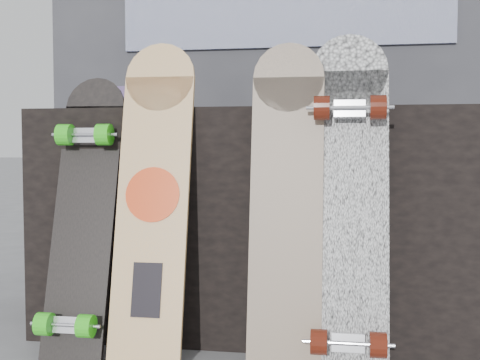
% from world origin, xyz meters
% --- Properties ---
extents(vendor_table, '(1.60, 0.60, 0.80)m').
position_xyz_m(vendor_table, '(0.00, 0.50, 0.40)').
color(vendor_table, black).
rests_on(vendor_table, ground).
extents(booth, '(2.40, 0.22, 2.20)m').
position_xyz_m(booth, '(0.00, 1.35, 1.10)').
color(booth, '#37373C').
rests_on(booth, ground).
extents(merch_box_purple, '(0.18, 0.12, 0.10)m').
position_xyz_m(merch_box_purple, '(-0.54, 0.55, 0.85)').
color(merch_box_purple, '#4D3976').
rests_on(merch_box_purple, vendor_table).
extents(merch_box_small, '(0.14, 0.14, 0.12)m').
position_xyz_m(merch_box_small, '(0.30, 0.44, 0.86)').
color(merch_box_small, '#4D3976').
rests_on(merch_box_small, vendor_table).
extents(merch_box_flat, '(0.22, 0.10, 0.06)m').
position_xyz_m(merch_box_flat, '(0.15, 0.63, 0.83)').
color(merch_box_flat, '#D1B78C').
rests_on(merch_box_flat, vendor_table).
extents(longboard_geisha, '(0.23, 0.25, 1.01)m').
position_xyz_m(longboard_geisha, '(-0.31, 0.12, 0.53)').
color(longboard_geisha, tan).
rests_on(longboard_geisha, ground).
extents(longboard_celtic, '(0.21, 0.19, 0.99)m').
position_xyz_m(longboard_celtic, '(0.11, 0.06, 0.52)').
color(longboard_celtic, beige).
rests_on(longboard_celtic, ground).
extents(longboard_cascadia, '(0.23, 0.28, 1.01)m').
position_xyz_m(longboard_cascadia, '(0.29, 0.06, 0.52)').
color(longboard_cascadia, white).
rests_on(longboard_cascadia, ground).
extents(skateboard_dark, '(0.20, 0.33, 0.91)m').
position_xyz_m(skateboard_dark, '(-0.56, 0.14, 0.47)').
color(skateboard_dark, black).
rests_on(skateboard_dark, ground).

